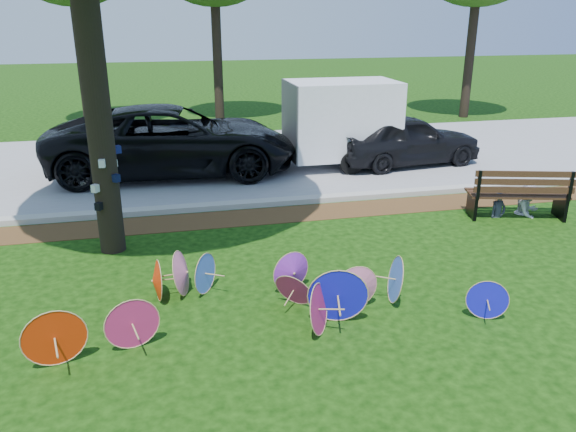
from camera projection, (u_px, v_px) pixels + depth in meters
name	position (u px, v px, depth m)	size (l,w,h in m)	color
ground	(284.00, 331.00, 7.54)	(90.00, 90.00, 0.00)	black
mulch_strip	(238.00, 218.00, 11.67)	(90.00, 1.00, 0.01)	#472D16
curb	(234.00, 205.00, 12.29)	(90.00, 0.30, 0.12)	#B7B5AD
street	(215.00, 161.00, 16.11)	(90.00, 8.00, 0.01)	gray
parasol_pile	(264.00, 294.00, 7.80)	(6.36, 2.19, 0.85)	red
black_van	(174.00, 140.00, 14.63)	(2.95, 6.40, 1.78)	black
dark_pickup	(406.00, 140.00, 15.55)	(1.67, 4.16, 1.42)	black
cargo_trailer	(342.00, 119.00, 15.23)	(2.88, 1.82, 2.61)	white
park_bench	(517.00, 192.00, 11.61)	(2.03, 0.77, 1.06)	black
person_left	(500.00, 193.00, 11.59)	(0.39, 0.25, 1.06)	#383A4C
person_right	(531.00, 184.00, 11.68)	(0.65, 0.50, 1.33)	silver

